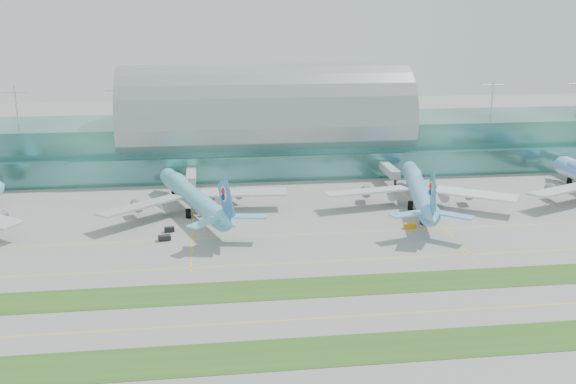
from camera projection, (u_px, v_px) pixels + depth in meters
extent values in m
plane|color=gray|center=(318.00, 291.00, 151.85)|extent=(700.00, 700.00, 0.00)
cube|color=#3D7A75|center=(266.00, 143.00, 273.26)|extent=(340.00, 42.00, 20.00)
cube|color=#3D7A75|center=(271.00, 167.00, 251.70)|extent=(340.00, 8.00, 10.00)
ellipsoid|color=#9EA5A8|center=(265.00, 119.00, 270.55)|extent=(340.00, 46.20, 16.17)
cylinder|color=white|center=(265.00, 100.00, 268.39)|extent=(0.80, 0.80, 16.00)
cube|color=#B2B7B7|center=(191.00, 175.00, 237.26)|extent=(3.50, 22.00, 3.00)
cylinder|color=black|center=(191.00, 191.00, 228.66)|extent=(1.00, 1.00, 4.00)
cube|color=#B2B7B7|center=(388.00, 169.00, 246.46)|extent=(3.50, 22.00, 3.00)
cylinder|color=black|center=(395.00, 184.00, 237.86)|extent=(1.00, 1.00, 4.00)
cube|color=#B2B7B7|center=(571.00, 163.00, 255.66)|extent=(3.50, 22.00, 3.00)
cube|color=#2D591E|center=(342.00, 350.00, 125.10)|extent=(420.00, 12.00, 0.08)
cube|color=#2D591E|center=(316.00, 287.00, 153.75)|extent=(420.00, 12.00, 0.08)
cube|color=yellow|center=(329.00, 318.00, 138.48)|extent=(420.00, 0.35, 0.01)
cube|color=yellow|center=(306.00, 262.00, 169.03)|extent=(420.00, 0.35, 0.01)
cube|color=yellow|center=(294.00, 235.00, 190.04)|extent=(420.00, 0.35, 0.01)
cone|color=#6DD2F1|center=(0.00, 186.00, 222.19)|extent=(6.79, 6.07, 5.67)
cylinder|color=#61C2D6|center=(193.00, 196.00, 208.73)|extent=(24.51, 58.30, 5.95)
ellipsoid|color=#61C2D6|center=(178.00, 180.00, 222.72)|extent=(11.10, 18.94, 4.24)
cone|color=#61C2D6|center=(166.00, 175.00, 236.50)|extent=(7.16, 6.44, 5.95)
cone|color=#61C2D6|center=(229.00, 222.00, 179.32)|extent=(8.10, 9.98, 5.65)
cube|color=silver|center=(141.00, 206.00, 199.93)|extent=(26.58, 24.18, 1.17)
cylinder|color=#9B9FA4|center=(151.00, 206.00, 206.78)|extent=(4.77, 6.04, 3.26)
cube|color=silver|center=(244.00, 192.00, 214.41)|extent=(29.17, 8.97, 1.17)
cylinder|color=#9B9FA4|center=(227.00, 196.00, 217.64)|extent=(4.77, 6.04, 3.26)
cube|color=blue|center=(226.00, 200.00, 179.35)|extent=(4.55, 12.14, 13.83)
cylinder|color=white|center=(225.00, 194.00, 179.79)|extent=(2.28, 4.64, 4.61)
cylinder|color=black|center=(174.00, 192.00, 229.52)|extent=(1.73, 1.73, 2.88)
cylinder|color=black|center=(188.00, 213.00, 205.40)|extent=(1.73, 1.73, 2.88)
cylinder|color=black|center=(205.00, 211.00, 207.81)|extent=(1.73, 1.73, 2.88)
cylinder|color=#6FB4F5|center=(419.00, 190.00, 216.00)|extent=(18.33, 59.89, 6.00)
ellipsoid|color=#6FB4F5|center=(414.00, 173.00, 231.66)|extent=(9.36, 19.01, 4.27)
cone|color=#6FB4F5|center=(409.00, 168.00, 246.99)|extent=(6.87, 5.98, 6.00)
cone|color=#6FB4F5|center=(432.00, 217.00, 183.21)|extent=(7.38, 9.70, 5.70)
cube|color=white|center=(367.00, 191.00, 215.61)|extent=(29.84, 12.21, 1.18)
cylinder|color=#93979C|center=(379.00, 193.00, 220.83)|extent=(4.32, 5.89, 3.29)
cube|color=white|center=(472.00, 194.00, 212.88)|extent=(28.12, 22.26, 1.18)
cylinder|color=#93979C|center=(456.00, 195.00, 218.78)|extent=(4.32, 5.89, 3.29)
cube|color=teal|center=(433.00, 195.00, 183.42)|extent=(3.21, 12.55, 13.94)
cylinder|color=white|center=(433.00, 189.00, 183.95)|extent=(1.82, 4.72, 4.64)
cylinder|color=black|center=(411.00, 185.00, 239.06)|extent=(1.74, 1.74, 2.90)
cylinder|color=black|center=(410.00, 206.00, 213.72)|extent=(1.74, 1.74, 2.90)
cylinder|color=black|center=(428.00, 206.00, 213.26)|extent=(1.74, 1.74, 2.90)
cone|color=#6DA6F1|center=(557.00, 163.00, 253.34)|extent=(6.24, 5.08, 6.15)
cube|color=silver|center=(565.00, 189.00, 217.51)|extent=(30.28, 18.55, 1.21)
cylinder|color=gray|center=(567.00, 191.00, 223.80)|extent=(3.48, 5.52, 3.37)
cylinder|color=black|center=(570.00, 181.00, 245.28)|extent=(1.78, 1.78, 2.97)
cube|color=black|center=(164.00, 238.00, 185.22)|extent=(3.86, 2.66, 1.50)
cube|color=black|center=(169.00, 229.00, 192.31)|extent=(3.17, 1.98, 1.55)
cube|color=orange|center=(410.00, 226.00, 195.57)|extent=(3.70, 1.59, 1.53)
cube|color=black|center=(425.00, 222.00, 199.50)|extent=(3.38, 2.31, 1.54)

